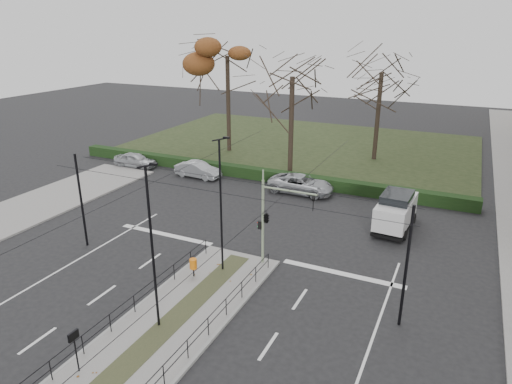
{
  "coord_description": "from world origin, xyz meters",
  "views": [
    {
      "loc": [
        11.13,
        -16.97,
        13.12
      ],
      "look_at": [
        -0.13,
        7.02,
        3.4
      ],
      "focal_mm": 32.0,
      "sensor_mm": 36.0,
      "label": 1
    }
  ],
  "objects_px": {
    "info_panel": "(74,340)",
    "parked_car_fourth": "(301,184)",
    "parked_car_first": "(135,160)",
    "white_van": "(396,210)",
    "litter_bin": "(193,264)",
    "rust_tree": "(227,56)",
    "parked_car_second": "(198,170)",
    "bare_tree_near": "(292,84)",
    "streetlamp_median_near": "(153,248)",
    "streetlamp_median_far": "(221,205)",
    "bare_tree_center": "(381,79)",
    "traffic_light": "(268,216)"
  },
  "relations": [
    {
      "from": "parked_car_first",
      "to": "streetlamp_median_far",
      "type": "bearing_deg",
      "value": -133.82
    },
    {
      "from": "streetlamp_median_far",
      "to": "rust_tree",
      "type": "xyz_separation_m",
      "value": [
        -12.15,
        23.3,
        6.09
      ]
    },
    {
      "from": "litter_bin",
      "to": "streetlamp_median_far",
      "type": "bearing_deg",
      "value": 50.88
    },
    {
      "from": "parked_car_first",
      "to": "parked_car_second",
      "type": "xyz_separation_m",
      "value": [
        7.23,
        -0.08,
        -0.0
      ]
    },
    {
      "from": "streetlamp_median_near",
      "to": "bare_tree_near",
      "type": "relative_size",
      "value": 0.67
    },
    {
      "from": "traffic_light",
      "to": "litter_bin",
      "type": "xyz_separation_m",
      "value": [
        -3.06,
        -3.06,
        -2.19
      ]
    },
    {
      "from": "streetlamp_median_far",
      "to": "parked_car_second",
      "type": "relative_size",
      "value": 1.77
    },
    {
      "from": "parked_car_first",
      "to": "bare_tree_center",
      "type": "bearing_deg",
      "value": -63.76
    },
    {
      "from": "streetlamp_median_near",
      "to": "parked_car_first",
      "type": "bearing_deg",
      "value": 131.36
    },
    {
      "from": "traffic_light",
      "to": "parked_car_fourth",
      "type": "distance_m",
      "value": 12.8
    },
    {
      "from": "parked_car_first",
      "to": "parked_car_fourth",
      "type": "distance_m",
      "value": 17.16
    },
    {
      "from": "info_panel",
      "to": "streetlamp_median_near",
      "type": "height_order",
      "value": "streetlamp_median_near"
    },
    {
      "from": "parked_car_second",
      "to": "streetlamp_median_near",
      "type": "bearing_deg",
      "value": -150.38
    },
    {
      "from": "litter_bin",
      "to": "parked_car_second",
      "type": "distance_m",
      "value": 17.89
    },
    {
      "from": "info_panel",
      "to": "rust_tree",
      "type": "bearing_deg",
      "value": 108.31
    },
    {
      "from": "parked_car_fourth",
      "to": "bare_tree_near",
      "type": "distance_m",
      "value": 9.04
    },
    {
      "from": "parked_car_first",
      "to": "white_van",
      "type": "relative_size",
      "value": 0.85
    },
    {
      "from": "rust_tree",
      "to": "streetlamp_median_far",
      "type": "bearing_deg",
      "value": -62.47
    },
    {
      "from": "parked_car_second",
      "to": "bare_tree_near",
      "type": "distance_m",
      "value": 11.39
    },
    {
      "from": "traffic_light",
      "to": "litter_bin",
      "type": "height_order",
      "value": "traffic_light"
    },
    {
      "from": "litter_bin",
      "to": "info_panel",
      "type": "relative_size",
      "value": 0.56
    },
    {
      "from": "info_panel",
      "to": "streetlamp_median_near",
      "type": "xyz_separation_m",
      "value": [
        1.12,
        3.79,
        2.51
      ]
    },
    {
      "from": "litter_bin",
      "to": "white_van",
      "type": "distance_m",
      "value": 14.52
    },
    {
      "from": "litter_bin",
      "to": "bare_tree_center",
      "type": "xyz_separation_m",
      "value": [
        4.14,
        28.0,
        7.29
      ]
    },
    {
      "from": "bare_tree_near",
      "to": "streetlamp_median_near",
      "type": "bearing_deg",
      "value": -83.19
    },
    {
      "from": "litter_bin",
      "to": "parked_car_fourth",
      "type": "xyz_separation_m",
      "value": [
        0.66,
        15.42,
        -0.13
      ]
    },
    {
      "from": "streetlamp_median_far",
      "to": "bare_tree_near",
      "type": "relative_size",
      "value": 0.66
    },
    {
      "from": "litter_bin",
      "to": "parked_car_fourth",
      "type": "bearing_deg",
      "value": 87.54
    },
    {
      "from": "info_panel",
      "to": "traffic_light",
      "type": "bearing_deg",
      "value": 73.79
    },
    {
      "from": "parked_car_fourth",
      "to": "litter_bin",
      "type": "bearing_deg",
      "value": 177.66
    },
    {
      "from": "parked_car_second",
      "to": "bare_tree_near",
      "type": "xyz_separation_m",
      "value": [
        7.3,
        4.4,
        7.56
      ]
    },
    {
      "from": "rust_tree",
      "to": "bare_tree_near",
      "type": "height_order",
      "value": "rust_tree"
    },
    {
      "from": "litter_bin",
      "to": "parked_car_first",
      "type": "bearing_deg",
      "value": 137.0
    },
    {
      "from": "litter_bin",
      "to": "rust_tree",
      "type": "bearing_deg",
      "value": 114.18
    },
    {
      "from": "info_panel",
      "to": "streetlamp_median_far",
      "type": "distance_m",
      "value": 9.9
    },
    {
      "from": "info_panel",
      "to": "streetlamp_median_near",
      "type": "relative_size",
      "value": 0.24
    },
    {
      "from": "streetlamp_median_near",
      "to": "bare_tree_near",
      "type": "xyz_separation_m",
      "value": [
        -2.88,
        24.09,
        4.15
      ]
    },
    {
      "from": "parked_car_first",
      "to": "parked_car_fourth",
      "type": "bearing_deg",
      "value": -95.08
    },
    {
      "from": "rust_tree",
      "to": "bare_tree_center",
      "type": "relative_size",
      "value": 1.14
    },
    {
      "from": "info_panel",
      "to": "parked_car_fourth",
      "type": "height_order",
      "value": "info_panel"
    },
    {
      "from": "info_panel",
      "to": "parked_car_first",
      "type": "relative_size",
      "value": 0.44
    },
    {
      "from": "info_panel",
      "to": "streetlamp_median_far",
      "type": "height_order",
      "value": "streetlamp_median_far"
    },
    {
      "from": "streetlamp_median_far",
      "to": "rust_tree",
      "type": "distance_m",
      "value": 26.98
    },
    {
      "from": "parked_car_first",
      "to": "parked_car_second",
      "type": "distance_m",
      "value": 7.23
    },
    {
      "from": "traffic_light",
      "to": "streetlamp_median_near",
      "type": "height_order",
      "value": "streetlamp_median_near"
    },
    {
      "from": "litter_bin",
      "to": "parked_car_second",
      "type": "height_order",
      "value": "parked_car_second"
    },
    {
      "from": "bare_tree_center",
      "to": "parked_car_fourth",
      "type": "bearing_deg",
      "value": -105.46
    },
    {
      "from": "traffic_light",
      "to": "streetlamp_median_near",
      "type": "relative_size",
      "value": 0.64
    },
    {
      "from": "info_panel",
      "to": "parked_car_first",
      "type": "height_order",
      "value": "info_panel"
    },
    {
      "from": "white_van",
      "to": "bare_tree_center",
      "type": "bearing_deg",
      "value": 105.97
    }
  ]
}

